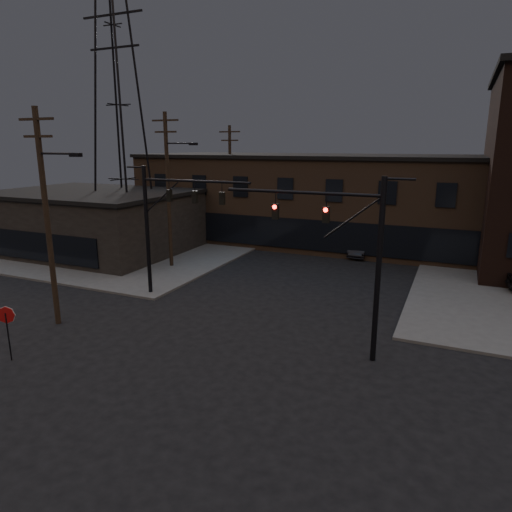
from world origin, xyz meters
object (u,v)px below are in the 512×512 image
at_px(traffic_signal_far, 164,217).
at_px(car_crossing, 361,248).
at_px(traffic_signal_near, 352,248).
at_px(stop_sign, 7,321).

xyz_separation_m(traffic_signal_far, car_crossing, (8.88, 15.54, -4.35)).
relative_size(traffic_signal_near, stop_sign, 3.23).
distance_m(traffic_signal_near, stop_sign, 15.17).
bearing_deg(traffic_signal_near, traffic_signal_far, 163.83).
relative_size(traffic_signal_near, traffic_signal_far, 1.00).
bearing_deg(car_crossing, stop_sign, -108.49).
xyz_separation_m(traffic_signal_near, traffic_signal_far, (-12.07, 3.50, 0.08)).
height_order(traffic_signal_far, car_crossing, traffic_signal_far).
height_order(traffic_signal_near, traffic_signal_far, same).
bearing_deg(car_crossing, traffic_signal_far, -116.52).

